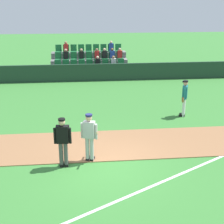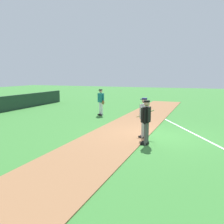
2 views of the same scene
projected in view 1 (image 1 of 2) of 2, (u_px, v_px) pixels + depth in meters
ground_plane at (104, 166)px, 11.46m from camera, size 80.00×80.00×0.00m
infield_dirt_path at (100, 145)px, 13.01m from camera, size 28.00×2.75×0.03m
foul_line_chalk at (193, 169)px, 11.27m from camera, size 10.44×6.09×0.01m
dugout_fence at (90, 73)px, 22.35m from camera, size 20.00×0.16×1.15m
stadium_bleachers at (90, 66)px, 24.09m from camera, size 5.55×2.95×2.30m
batter_grey_jersey at (89, 136)px, 11.49m from camera, size 0.59×0.80×1.76m
umpire_home_plate at (63, 140)px, 11.11m from camera, size 0.59×0.32×1.76m
runner_teal_jersey at (184, 97)px, 15.78m from camera, size 0.42×0.62×1.76m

